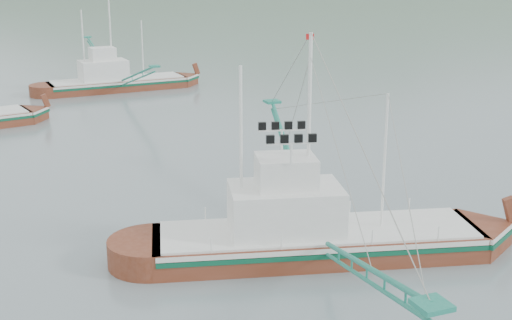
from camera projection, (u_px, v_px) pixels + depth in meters
name	position (u px, v px, depth m)	size (l,w,h in m)	color
ground	(300.00, 251.00, 36.17)	(1200.00, 1200.00, 0.00)	slate
main_boat	(314.00, 213.00, 35.00)	(16.83, 28.93, 11.92)	#612714
bg_boat_far	(115.00, 77.00, 78.58)	(15.26, 27.23, 11.03)	#612714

